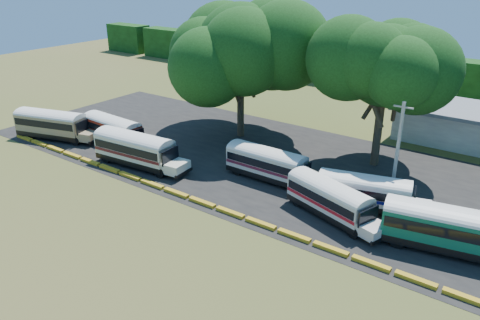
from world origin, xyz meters
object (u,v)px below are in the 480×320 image
Objects in this scene: bus_beige at (53,123)px; tree_west at (241,49)px; bus_red at (114,129)px; bus_white_red at (331,198)px; bus_cream_west at (136,148)px; bus_teal at (450,227)px.

tree_west reaches higher than bus_beige.
bus_red is 0.63× the size of tree_west.
tree_west is (-17.08, 11.34, 8.50)m from bus_white_red.
bus_cream_west is at bearing -19.46° from bus_red.
bus_white_red is at bearing 0.77° from bus_cream_west.
bus_cream_west is 1.00× the size of bus_teal.
bus_white_red is 8.90m from bus_teal.
bus_beige is at bearing -141.43° from tree_west.
bus_cream_west is 1.14× the size of bus_white_red.
bus_teal is 29.36m from tree_west.
bus_white_red is at bearing 171.63° from bus_teal.
bus_white_red is (27.11, -0.82, -0.10)m from bus_red.
bus_red is 27.13m from bus_white_red.
bus_teal is at bearing 2.52° from bus_red.
bus_red is at bearing 168.37° from bus_teal.
bus_beige is 7.61m from bus_red.
tree_west reaches higher than bus_teal.
bus_cream_west is at bearing -103.61° from tree_west.
bus_cream_west is 20.41m from bus_white_red.
bus_beige is at bearing -158.22° from bus_white_red.
tree_west reaches higher than bus_white_red.
bus_red is 0.90× the size of bus_teal.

